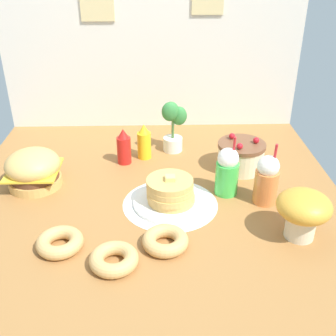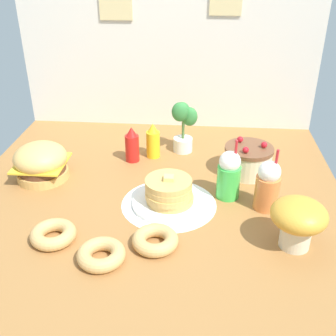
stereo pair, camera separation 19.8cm
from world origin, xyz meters
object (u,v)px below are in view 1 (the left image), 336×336
mushroom_stool (303,210)px  donut_chocolate (114,259)px  donut_pink_glaze (60,242)px  ketchup_bottle (124,147)px  cream_soda_cup (227,171)px  orange_float_cup (267,180)px  potted_plant (173,124)px  pancake_stack (170,194)px  layer_cake (241,156)px  mustard_bottle (144,142)px  donut_vanilla (165,240)px  burger (33,169)px

mushroom_stool → donut_chocolate: bearing=-168.5°
donut_pink_glaze → mushroom_stool: size_ratio=0.85×
ketchup_bottle → cream_soda_cup: cream_soda_cup is taller
orange_float_cup → potted_plant: 0.73m
pancake_stack → layer_cake: 0.54m
potted_plant → donut_pink_glaze: bearing=-119.1°
cream_soda_cup → layer_cake: bearing=64.8°
pancake_stack → cream_soda_cup: cream_soda_cup is taller
mustard_bottle → donut_chocolate: mustard_bottle is taller
donut_vanilla → potted_plant: potted_plant is taller
cream_soda_cup → donut_chocolate: cream_soda_cup is taller
orange_float_cup → mushroom_stool: orange_float_cup is taller
burger → donut_vanilla: burger is taller
mustard_bottle → orange_float_cup: orange_float_cup is taller
orange_float_cup → mushroom_stool: size_ratio=1.36×
cream_soda_cup → mushroom_stool: 0.45m
donut_vanilla → mushroom_stool: bearing=5.1°
burger → potted_plant: (0.74, 0.40, 0.08)m
donut_pink_glaze → potted_plant: size_ratio=0.61×
burger → pancake_stack: bearing=-16.0°
burger → potted_plant: potted_plant is taller
orange_float_cup → mushroom_stool: (0.09, -0.28, 0.01)m
cream_soda_cup → orange_float_cup: (0.18, -0.09, 0.00)m
pancake_stack → donut_chocolate: size_ratio=1.83×
pancake_stack → donut_vanilla: (-0.03, -0.32, -0.03)m
donut_pink_glaze → donut_chocolate: same height
ketchup_bottle → donut_chocolate: 0.87m
ketchup_bottle → mustard_bottle: 0.13m
pancake_stack → mushroom_stool: 0.62m
donut_pink_glaze → donut_vanilla: 0.44m
ketchup_bottle → mustard_bottle: bearing=28.5°
cream_soda_cup → orange_float_cup: 0.20m
donut_pink_glaze → mushroom_stool: bearing=2.8°
orange_float_cup → donut_pink_glaze: size_ratio=1.61×
donut_chocolate → donut_vanilla: 0.23m
cream_soda_cup → orange_float_cup: size_ratio=1.00×
potted_plant → mushroom_stool: size_ratio=1.39×
layer_cake → cream_soda_cup: (-0.12, -0.25, 0.04)m
burger → orange_float_cup: bearing=-9.2°
mushroom_stool → cream_soda_cup: bearing=126.0°
ketchup_bottle → orange_float_cup: size_ratio=0.67×
orange_float_cup → donut_vanilla: (-0.50, -0.33, -0.09)m
mustard_bottle → potted_plant: bearing=28.4°
pancake_stack → mustard_bottle: size_ratio=1.70×
pancake_stack → donut_chocolate: 0.49m
layer_cake → ketchup_bottle: ketchup_bottle is taller
ketchup_bottle → orange_float_cup: orange_float_cup is taller
burger → ketchup_bottle: 0.51m
potted_plant → mushroom_stool: 1.01m
burger → mushroom_stool: 1.34m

